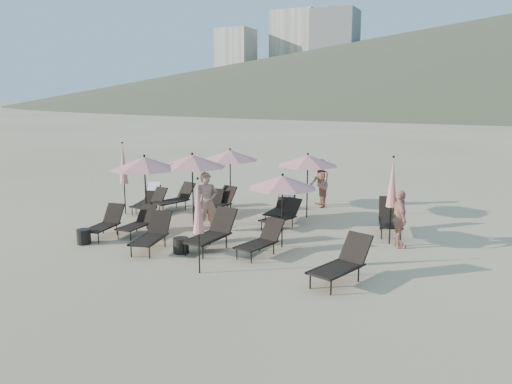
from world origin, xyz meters
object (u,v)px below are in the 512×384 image
at_px(beachgoer_c, 400,219).
at_px(umbrella_closed_1, 392,183).
at_px(umbrella_open_2, 282,182).
at_px(lounger_2, 152,234).
at_px(umbrella_open_4, 308,160).
at_px(lounger_11, 390,218).
at_px(lounger_12, 210,204).
at_px(lounger_8, 218,202).
at_px(lounger_6, 150,202).
at_px(lounger_10, 282,205).
at_px(beachgoer_b, 320,183).
at_px(side_table_0, 84,237).
at_px(lounger_7, 175,198).
at_px(lounger_9, 282,215).
at_px(lounger_5, 342,262).
at_px(lounger_4, 261,240).
at_px(beachgoer_a, 207,202).
at_px(umbrella_open_0, 144,163).
at_px(side_table_1, 181,245).
at_px(umbrella_open_1, 192,161).
at_px(lounger_0, 105,223).
at_px(lounger_1, 138,222).
at_px(umbrella_open_3, 230,155).
at_px(lounger_13, 149,197).
at_px(lounger_3, 212,232).
at_px(umbrella_closed_2, 123,164).
at_px(umbrella_closed_0, 198,207).

bearing_deg(beachgoer_c, umbrella_closed_1, 25.78).
bearing_deg(umbrella_open_2, lounger_2, -151.38).
xyz_separation_m(umbrella_open_4, umbrella_closed_1, (3.31, -2.09, -0.24)).
bearing_deg(lounger_11, lounger_12, 170.16).
xyz_separation_m(lounger_2, lounger_8, (-0.47, 4.54, 0.00)).
height_order(lounger_6, lounger_10, lounger_10).
xyz_separation_m(lounger_11, beachgoer_b, (-3.23, 2.69, 0.46)).
relative_size(lounger_10, beachgoer_c, 1.06).
relative_size(umbrella_closed_1, side_table_0, 5.89).
xyz_separation_m(lounger_7, lounger_9, (4.68, -0.69, -0.04)).
relative_size(lounger_12, side_table_0, 3.61).
relative_size(lounger_5, umbrella_open_2, 0.89).
xyz_separation_m(umbrella_open_2, umbrella_closed_1, (2.73, 1.64, -0.08)).
height_order(lounger_4, beachgoer_a, beachgoer_a).
relative_size(lounger_4, umbrella_closed_1, 0.64).
distance_m(umbrella_open_0, side_table_1, 3.56).
bearing_deg(umbrella_open_1, beachgoer_c, 3.11).
xyz_separation_m(lounger_11, beachgoer_c, (0.53, -1.53, 0.35)).
distance_m(beachgoer_a, beachgoer_c, 5.88).
relative_size(side_table_1, beachgoer_c, 0.27).
bearing_deg(lounger_6, lounger_8, 25.27).
relative_size(lounger_9, side_table_1, 3.78).
distance_m(lounger_0, lounger_10, 5.97).
height_order(lounger_1, umbrella_open_3, umbrella_open_3).
height_order(lounger_10, beachgoer_b, beachgoer_b).
distance_m(lounger_13, beachgoer_a, 4.24).
xyz_separation_m(lounger_5, umbrella_closed_1, (0.42, 3.58, 1.34)).
height_order(umbrella_open_0, umbrella_open_4, umbrella_open_0).
xyz_separation_m(lounger_3, lounger_7, (-3.81, 3.75, -0.03)).
bearing_deg(lounger_7, lounger_9, 7.81).
xyz_separation_m(lounger_5, lounger_13, (-8.83, 4.39, -0.02)).
bearing_deg(umbrella_closed_2, beachgoer_a, -12.31).
bearing_deg(umbrella_open_4, lounger_2, -115.77).
height_order(lounger_3, umbrella_open_0, umbrella_open_0).
height_order(lounger_0, lounger_4, lounger_0).
bearing_deg(umbrella_open_1, umbrella_open_3, 91.52).
bearing_deg(lounger_7, umbrella_open_0, -58.69).
bearing_deg(umbrella_open_2, umbrella_closed_0, -109.35).
relative_size(lounger_9, umbrella_open_1, 0.68).
height_order(lounger_4, beachgoer_c, beachgoer_c).
relative_size(umbrella_open_0, beachgoer_a, 1.27).
xyz_separation_m(lounger_5, lounger_9, (-3.15, 4.00, -0.06)).
xyz_separation_m(lounger_8, beachgoer_c, (6.72, -1.38, 0.38)).
height_order(side_table_0, side_table_1, side_table_0).
relative_size(lounger_12, umbrella_closed_1, 0.61).
height_order(umbrella_closed_0, beachgoer_a, umbrella_closed_0).
xyz_separation_m(lounger_6, umbrella_open_1, (2.49, -0.95, 1.77)).
bearing_deg(lounger_6, lounger_1, -52.73).
height_order(umbrella_open_2, beachgoer_c, umbrella_open_2).
distance_m(umbrella_open_3, umbrella_closed_0, 7.20).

